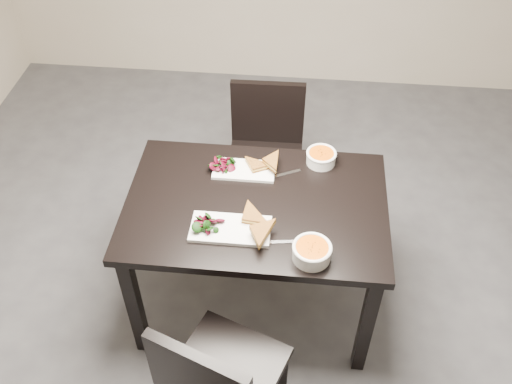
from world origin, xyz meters
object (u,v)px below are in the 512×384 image
soup_bowl_near (312,251)px  plate_near (231,229)px  chair_far (266,147)px  plate_far (244,170)px  chair_near (217,380)px  table (256,218)px  soup_bowl_far (321,157)px

soup_bowl_near → plate_near: bearing=161.6°
plate_near → chair_far: bearing=84.9°
plate_near → plate_far: plate_near is taller
chair_near → soup_bowl_near: 0.64m
plate_far → chair_far: bearing=82.6°
table → plate_far: bearing=110.6°
chair_near → plate_far: chair_near is taller
table → chair_far: chair_far is taller
soup_bowl_near → plate_far: soup_bowl_near is taller
table → plate_far: 0.25m
plate_near → soup_bowl_far: 0.62m
chair_near → soup_bowl_near: size_ratio=5.13×
table → soup_bowl_near: (0.26, -0.30, 0.14)m
chair_near → soup_bowl_far: 1.15m
chair_near → soup_bowl_near: (0.34, 0.44, 0.31)m
table → plate_far: (-0.08, 0.21, 0.11)m
table → chair_far: bearing=91.0°
table → plate_near: plate_near is taller
chair_far → soup_bowl_far: (0.30, -0.41, 0.30)m
chair_near → chair_far: same height
chair_near → plate_far: bearing=110.6°
chair_far → plate_near: bearing=-96.2°
chair_far → soup_bowl_near: (0.27, -1.01, 0.31)m
chair_far → plate_near: 0.94m
soup_bowl_far → table: bearing=-133.0°
table → soup_bowl_far: 0.44m
table → plate_far: size_ratio=4.03×
soup_bowl_far → soup_bowl_near: bearing=-92.7°
plate_near → soup_bowl_far: soup_bowl_far is taller
chair_near → plate_near: bearing=111.9°
plate_near → soup_bowl_near: soup_bowl_near is taller
chair_near → plate_far: 0.99m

